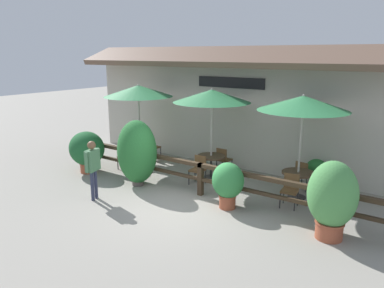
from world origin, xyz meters
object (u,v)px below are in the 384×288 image
at_px(pedestrian, 93,162).
at_px(dining_table_far, 298,177).
at_px(chair_middle_wallside, 223,159).
at_px(potted_plant_small_flowering, 137,152).
at_px(potted_plant_entrance_palm, 332,198).
at_px(chair_far_wallside, 303,174).
at_px(chair_far_streetside, 290,189).
at_px(potted_plant_tall_tropical, 316,171).
at_px(potted_plant_corner_fern, 87,150).
at_px(chair_near_streetside, 127,155).
at_px(chair_middle_streetside, 198,168).
at_px(patio_umbrella_middle, 212,96).
at_px(patio_umbrella_far, 303,103).
at_px(dining_table_near, 140,148).
at_px(chair_near_wallside, 152,146).
at_px(patio_umbrella_near, 138,91).
at_px(dining_table_middle, 211,160).
at_px(potted_plant_broad_leaf, 228,183).

bearing_deg(pedestrian, dining_table_far, 111.44).
distance_m(chair_middle_wallside, potted_plant_small_flowering, 3.05).
bearing_deg(potted_plant_entrance_palm, chair_middle_wallside, 148.22).
bearing_deg(chair_far_wallside, chair_far_streetside, 108.28).
bearing_deg(potted_plant_tall_tropical, potted_plant_corner_fern, -156.45).
relative_size(chair_near_streetside, chair_middle_wallside, 1.00).
distance_m(chair_middle_streetside, potted_plant_entrance_palm, 4.58).
relative_size(patio_umbrella_middle, pedestrian, 1.75).
xyz_separation_m(patio_umbrella_middle, potted_plant_small_flowering, (-1.47, -1.89, -1.63)).
distance_m(patio_umbrella_far, pedestrian, 5.91).
relative_size(dining_table_near, chair_middle_wallside, 1.04).
bearing_deg(dining_table_near, chair_middle_wallside, 15.25).
bearing_deg(chair_far_streetside, pedestrian, -158.04).
relative_size(potted_plant_entrance_palm, potted_plant_tall_tropical, 1.96).
xyz_separation_m(chair_middle_streetside, potted_plant_corner_fern, (-3.73, -1.26, 0.31)).
relative_size(patio_umbrella_middle, chair_middle_streetside, 3.34).
height_order(potted_plant_corner_fern, potted_plant_entrance_palm, potted_plant_entrance_palm).
distance_m(chair_near_streetside, chair_near_wallside, 1.50).
relative_size(potted_plant_corner_fern, potted_plant_entrance_palm, 0.80).
relative_size(chair_near_streetside, potted_plant_small_flowering, 0.43).
bearing_deg(chair_far_wallside, patio_umbrella_near, 20.27).
height_order(patio_umbrella_middle, chair_far_wallside, patio_umbrella_middle).
bearing_deg(patio_umbrella_far, chair_near_wallside, 173.76).
relative_size(patio_umbrella_middle, dining_table_middle, 3.20).
relative_size(chair_near_wallside, potted_plant_small_flowering, 0.43).
xyz_separation_m(dining_table_far, chair_far_streetside, (0.06, -0.72, -0.11)).
relative_size(patio_umbrella_near, potted_plant_corner_fern, 2.06).
relative_size(patio_umbrella_middle, potted_plant_broad_leaf, 2.36).
distance_m(potted_plant_entrance_palm, potted_plant_tall_tropical, 3.28).
bearing_deg(chair_far_streetside, dining_table_far, 86.51).
relative_size(dining_table_near, chair_far_wallside, 1.04).
xyz_separation_m(chair_middle_wallside, potted_plant_corner_fern, (-3.81, -2.64, 0.31)).
xyz_separation_m(patio_umbrella_near, chair_middle_streetside, (2.97, -0.55, -2.18)).
distance_m(dining_table_near, chair_middle_streetside, 3.02).
xyz_separation_m(dining_table_middle, chair_middle_wallside, (0.06, 0.69, -0.11)).
distance_m(chair_far_streetside, potted_plant_broad_leaf, 1.68).
bearing_deg(chair_far_wallside, dining_table_middle, 25.70).
bearing_deg(chair_far_wallside, patio_umbrella_middle, 25.70).
bearing_deg(chair_middle_wallside, pedestrian, 68.98).
bearing_deg(patio_umbrella_near, pedestrian, -67.72).
height_order(patio_umbrella_middle, pedestrian, patio_umbrella_middle).
relative_size(patio_umbrella_near, dining_table_middle, 3.20).
bearing_deg(dining_table_far, chair_far_wallside, 97.26).
distance_m(dining_table_near, chair_near_wallside, 0.76).
height_order(dining_table_middle, dining_table_far, same).
xyz_separation_m(dining_table_middle, potted_plant_tall_tropical, (3.10, 1.03, -0.06)).
relative_size(patio_umbrella_middle, dining_table_far, 3.20).
distance_m(chair_middle_wallside, pedestrian, 4.52).
bearing_deg(potted_plant_broad_leaf, dining_table_far, 55.08).
height_order(dining_table_near, chair_middle_streetside, chair_middle_streetside).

